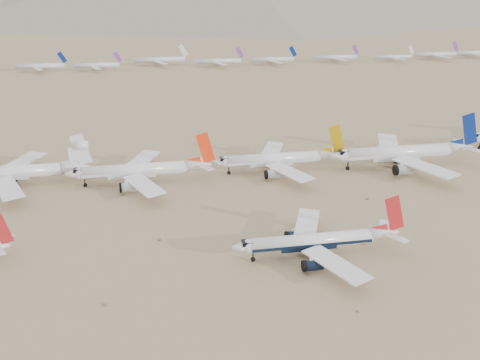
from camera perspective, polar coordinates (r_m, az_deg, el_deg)
The scene contains 8 objects.
ground at distance 142.43m, azimuth 4.14°, elevation -8.01°, with size 7000.00×7000.00×0.00m, color #856B4D.
main_airliner at distance 141.58m, azimuth 8.37°, elevation -6.43°, with size 44.04×43.02×15.54m.
row2_navy_widebody at distance 213.38m, azimuth 17.06°, elevation 2.82°, with size 56.47×55.22×20.09m.
row2_gold_tail at distance 199.87m, azimuth 4.13°, elevation 2.25°, with size 47.87×46.81×17.04m.
row2_orange_tail at distance 190.72m, azimuth -10.53°, elevation 1.04°, with size 49.18×48.12×17.54m.
row2_white_trijet at distance 201.07m, azimuth -22.87°, elevation 0.82°, with size 50.33×49.19×17.83m.
distant_storage_row at distance 439.23m, azimuth -4.98°, elevation 12.52°, with size 560.06×57.74×14.10m.
desert_scrub at distance 117.15m, azimuth 5.77°, elevation -15.03°, with size 266.09×121.67×0.65m.
Camera 1 is at (-33.01, -120.06, 69.16)m, focal length 40.00 mm.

